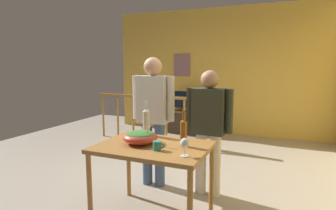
% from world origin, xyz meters
% --- Properties ---
extents(ground_plane, '(8.13, 8.13, 0.00)m').
position_xyz_m(ground_plane, '(0.00, 0.00, 0.00)').
color(ground_plane, '#9E9384').
extents(back_wall, '(5.12, 0.10, 2.88)m').
position_xyz_m(back_wall, '(0.00, 3.13, 1.44)').
color(back_wall, gold).
rests_on(back_wall, ground_plane).
extents(framed_picture, '(0.41, 0.03, 0.53)m').
position_xyz_m(framed_picture, '(-0.91, 3.07, 1.59)').
color(framed_picture, '#825C67').
extents(stair_railing, '(2.39, 0.10, 1.02)m').
position_xyz_m(stair_railing, '(-0.78, 1.78, 0.61)').
color(stair_railing, '#9E6B33').
rests_on(stair_railing, ground_plane).
extents(tv_console, '(0.90, 0.40, 0.51)m').
position_xyz_m(tv_console, '(-0.64, 2.78, 0.25)').
color(tv_console, '#38281E').
rests_on(tv_console, ground_plane).
extents(flat_screen_tv, '(0.65, 0.12, 0.48)m').
position_xyz_m(flat_screen_tv, '(-0.64, 2.75, 0.79)').
color(flat_screen_tv, black).
rests_on(flat_screen_tv, tv_console).
extents(serving_table, '(1.10, 0.81, 0.79)m').
position_xyz_m(serving_table, '(0.22, -0.88, 0.70)').
color(serving_table, '#9E6B33').
rests_on(serving_table, ground_plane).
extents(salad_bowl, '(0.35, 0.35, 0.21)m').
position_xyz_m(salad_bowl, '(0.08, -0.88, 0.86)').
color(salad_bowl, '#CC3D2D').
rests_on(salad_bowl, serving_table).
extents(wine_glass, '(0.08, 0.08, 0.16)m').
position_xyz_m(wine_glass, '(0.63, -1.09, 0.90)').
color(wine_glass, silver).
rests_on(wine_glass, serving_table).
extents(wine_bottle_clear, '(0.08, 0.08, 0.39)m').
position_xyz_m(wine_bottle_clear, '(-0.02, -0.55, 0.95)').
color(wine_bottle_clear, silver).
rests_on(wine_bottle_clear, serving_table).
extents(wine_bottle_amber, '(0.07, 0.07, 0.36)m').
position_xyz_m(wine_bottle_amber, '(0.51, -0.81, 0.93)').
color(wine_bottle_amber, brown).
rests_on(wine_bottle_amber, serving_table).
extents(mug_teal, '(0.11, 0.08, 0.09)m').
position_xyz_m(mug_teal, '(0.33, -1.02, 0.83)').
color(mug_teal, teal).
rests_on(mug_teal, serving_table).
extents(person_standing_left, '(0.58, 0.23, 1.68)m').
position_xyz_m(person_standing_left, '(-0.15, -0.12, 1.00)').
color(person_standing_left, '#3D5684').
rests_on(person_standing_left, ground_plane).
extents(person_standing_right, '(0.57, 0.23, 1.52)m').
position_xyz_m(person_standing_right, '(0.59, -0.12, 0.89)').
color(person_standing_right, beige).
rests_on(person_standing_right, ground_plane).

